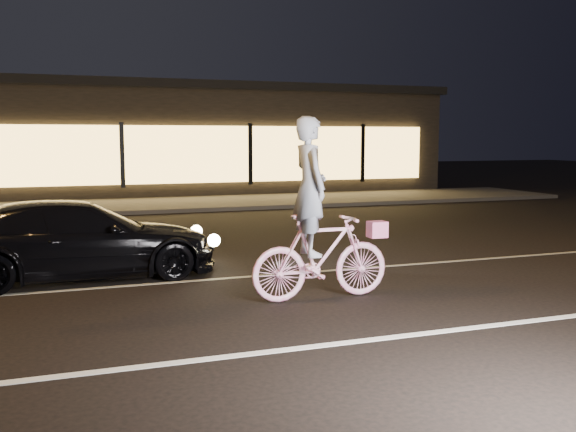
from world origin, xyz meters
name	(u,v)px	position (x,y,z in m)	size (l,w,h in m)	color
ground	(241,313)	(0.00, 0.00, 0.00)	(90.00, 90.00, 0.00)	black
lane_stripe_near	(280,350)	(0.00, -1.50, 0.00)	(60.00, 0.12, 0.01)	silver
lane_stripe_far	(206,280)	(0.00, 2.00, 0.00)	(60.00, 0.10, 0.01)	gray
sidewalk	(129,206)	(0.00, 13.00, 0.06)	(30.00, 4.00, 0.12)	#383533
storefront	(112,139)	(0.00, 18.97, 2.15)	(25.40, 8.42, 4.20)	black
cyclist	(318,236)	(1.17, 0.33, 0.87)	(1.94, 0.67, 2.45)	#F9519D
sedan	(79,240)	(-1.80, 2.79, 0.61)	(4.26, 1.89, 1.22)	black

